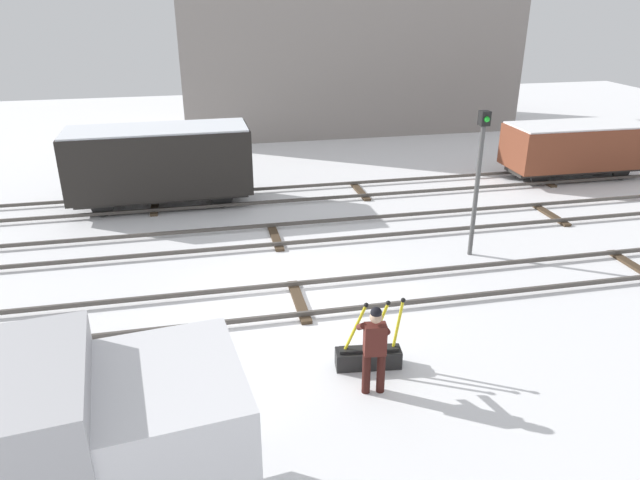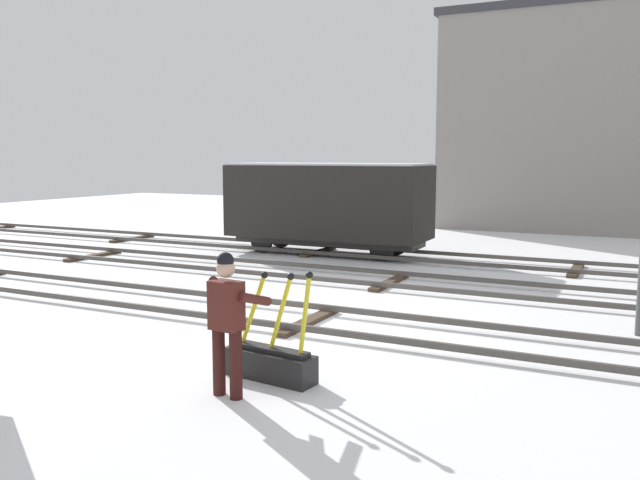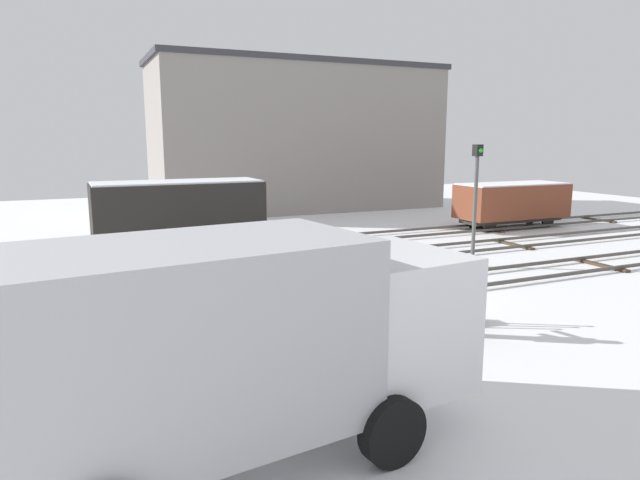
{
  "view_description": "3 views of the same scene",
  "coord_description": "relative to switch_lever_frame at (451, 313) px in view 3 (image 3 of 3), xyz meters",
  "views": [
    {
      "loc": [
        -1.99,
        -11.62,
        6.61
      ],
      "look_at": [
        0.77,
        1.3,
        0.96
      ],
      "focal_mm": 32.9,
      "sensor_mm": 36.0,
      "label": 1
    },
    {
      "loc": [
        5.04,
        -9.68,
        2.81
      ],
      "look_at": [
        -0.43,
        1.31,
        1.25
      ],
      "focal_mm": 37.24,
      "sensor_mm": 36.0,
      "label": 2
    },
    {
      "loc": [
        -6.6,
        -12.3,
        4.01
      ],
      "look_at": [
        -0.15,
        2.16,
        1.16
      ],
      "focal_mm": 31.32,
      "sensor_mm": 36.0,
      "label": 3
    }
  ],
  "objects": [
    {
      "name": "perched_bird_roof_left",
      "position": [
        0.1,
        21.76,
        8.16
      ],
      "size": [
        0.28,
        0.19,
        0.13
      ],
      "rotation": [
        0.0,
        0.0,
        0.34
      ],
      "color": "#514C47",
      "rests_on": "apartment_building"
    },
    {
      "name": "ground_plane",
      "position": [
        -0.86,
        2.69,
        -0.25
      ],
      "size": [
        60.0,
        60.0,
        0.0
      ],
      "primitive_type": "plane",
      "color": "white"
    },
    {
      "name": "delivery_truck",
      "position": [
        -5.65,
        -3.22,
        1.38
      ],
      "size": [
        6.24,
        3.01,
        2.86
      ],
      "rotation": [
        0.0,
        0.0,
        0.12
      ],
      "color": "silver",
      "rests_on": "ground_plane"
    },
    {
      "name": "apartment_building",
      "position": [
        4.87,
        21.14,
        3.93
      ],
      "size": [
        16.68,
        6.34,
        8.34
      ],
      "color": "gray",
      "rests_on": "ground_plane"
    },
    {
      "name": "rail_worker",
      "position": [
        -0.14,
        -0.73,
        0.72
      ],
      "size": [
        0.59,
        0.65,
        1.72
      ],
      "rotation": [
        0.0,
        0.0,
        -0.12
      ],
      "color": "#351511",
      "rests_on": "ground_plane"
    },
    {
      "name": "track_siding_near",
      "position": [
        -0.86,
        6.58,
        -0.14
      ],
      "size": [
        44.0,
        1.94,
        0.18
      ],
      "color": "#4C4742",
      "rests_on": "ground_plane"
    },
    {
      "name": "signal_post",
      "position": [
        4.14,
        4.37,
        2.12
      ],
      "size": [
        0.24,
        0.32,
        3.87
      ],
      "color": "#4C4C4C",
      "rests_on": "ground_plane"
    },
    {
      "name": "track_siding_far",
      "position": [
        -0.86,
        10.09,
        -0.14
      ],
      "size": [
        44.0,
        1.94,
        0.18
      ],
      "color": "#4C4742",
      "rests_on": "ground_plane"
    },
    {
      "name": "switch_lever_frame",
      "position": [
        0.0,
        0.0,
        0.0
      ],
      "size": [
        1.28,
        0.5,
        1.45
      ],
      "rotation": [
        0.0,
        0.0,
        -0.12
      ],
      "color": "black",
      "rests_on": "ground_plane"
    },
    {
      "name": "freight_car_back_track",
      "position": [
        11.01,
        10.09,
        0.97
      ],
      "size": [
        5.22,
        2.11,
        2.07
      ],
      "rotation": [
        0.0,
        0.0,
        -0.01
      ],
      "color": "#2D2B28",
      "rests_on": "ground_plane"
    },
    {
      "name": "freight_car_mid_siding",
      "position": [
        -4.08,
        10.09,
        1.24
      ],
      "size": [
        5.78,
        2.19,
        2.61
      ],
      "rotation": [
        0.0,
        0.0,
        0.02
      ],
      "color": "#2D2B28",
      "rests_on": "ground_plane"
    },
    {
      "name": "track_main_line",
      "position": [
        -0.86,
        2.69,
        -0.14
      ],
      "size": [
        44.0,
        1.94,
        0.18
      ],
      "color": "#4C4742",
      "rests_on": "ground_plane"
    }
  ]
}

